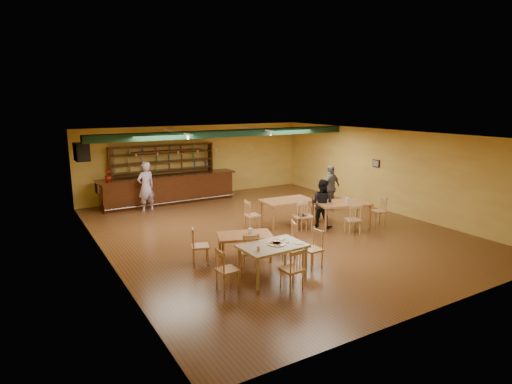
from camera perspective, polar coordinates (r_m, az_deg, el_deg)
floor at (r=13.39m, az=2.14°, el=-5.18°), size 12.00×12.00×0.00m
ceiling_beam at (r=15.25m, az=-3.52°, el=7.93°), size 10.00×0.30×0.25m
track_rail_left at (r=15.08m, az=-10.73°, el=7.96°), size 0.05×2.50×0.05m
track_rail_right at (r=16.45m, az=-0.10°, el=8.50°), size 0.05×2.50×0.05m
ac_unit at (r=15.18m, az=-22.43°, el=5.04°), size 0.34×0.70×0.48m
picture_left at (r=12.12m, az=-20.73°, el=0.49°), size 0.04×0.34×0.28m
picture_right at (r=16.53m, az=15.91°, el=3.73°), size 0.04×0.34×0.28m
bar_counter at (r=17.13m, az=-11.64°, el=0.37°), size 5.52×0.85×1.13m
back_bar_hutch at (r=17.61m, az=-12.39°, el=2.56°), size 4.27×0.40×2.28m
poinsettia at (r=16.40m, az=-19.39°, el=2.18°), size 0.31×0.31×0.43m
dining_table_b at (r=13.98m, az=4.21°, el=-2.70°), size 1.72×1.10×0.82m
dining_table_c at (r=10.86m, az=-1.53°, el=-7.46°), size 1.55×1.21×0.68m
dining_table_d at (r=13.89m, az=11.58°, el=-3.03°), size 1.87×1.43×0.82m
near_table at (r=9.80m, az=2.26°, el=-9.34°), size 1.51×1.00×0.79m
pizza_tray at (r=9.72m, az=2.80°, el=-7.01°), size 0.48×0.48×0.01m
parmesan_shaker at (r=9.28m, az=0.33°, el=-7.62°), size 0.08×0.08×0.11m
napkin_stack at (r=10.02m, az=3.41°, el=-6.38°), size 0.25×0.23×0.03m
pizza_server at (r=9.84m, az=3.41°, el=-6.72°), size 0.28×0.29×0.00m
side_plate at (r=9.81m, az=5.82°, el=-6.88°), size 0.23×0.23×0.01m
patron_bar at (r=15.95m, az=-14.64°, el=0.69°), size 0.77×0.60×1.86m
patron_right_a at (r=13.74m, az=8.88°, el=-1.49°), size 0.87×0.94×1.56m
patron_right_b at (r=16.02m, az=10.07°, el=0.62°), size 1.05×0.61×1.67m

